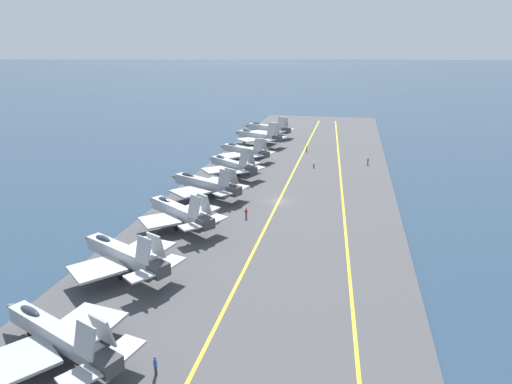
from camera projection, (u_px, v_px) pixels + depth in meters
The scene contains 17 objects.
ground_plane at pixel (279, 203), 80.42m from camera, with size 2000.00×2000.00×0.00m, color #23384C.
carrier_deck at pixel (279, 202), 80.36m from camera, with size 209.49×40.77×0.40m, color #424244.
deck_stripe_foul_line at pixel (343, 206), 78.10m from camera, with size 188.54×0.36×0.01m, color yellow.
deck_stripe_centerline at pixel (279, 201), 80.30m from camera, with size 188.54×0.36×0.01m, color yellow.
parked_jet_nearest at pixel (57, 335), 39.38m from camera, with size 12.20×16.21×5.71m.
parked_jet_second at pixel (123, 254), 53.86m from camera, with size 13.16×15.44×6.35m.
parked_jet_third at pixel (179, 211), 68.13m from camera, with size 13.13×15.20×6.34m.
parked_jet_fourth at pixel (204, 184), 82.25m from camera, with size 13.57×16.69×6.04m.
parked_jet_fifth at pixel (231, 164), 95.33m from camera, with size 13.41×14.45×6.64m.
parked_jet_sixth at pixel (244, 151), 109.30m from camera, with size 13.50×15.31×5.77m.
parked_jet_seventh at pixel (258, 136), 124.90m from camera, with size 12.98×15.96×6.81m.
parked_jet_eighth at pixel (267, 128), 137.26m from camera, with size 13.59×16.27×6.46m.
crew_green_vest at pixel (368, 161), 104.68m from camera, with size 0.37×0.44×1.75m.
crew_blue_vest at pixel (155, 365), 37.55m from camera, with size 0.44×0.37×1.77m.
crew_white_vest at pixel (314, 164), 102.56m from camera, with size 0.31×0.41×1.66m.
crew_yellow_vest at pixel (307, 148), 117.97m from camera, with size 0.46×0.43×1.67m.
crew_red_vest at pixel (246, 212), 72.21m from camera, with size 0.42×0.46×1.72m.
Camera 1 is at (-75.20, -11.71, 26.37)m, focal length 32.00 mm.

